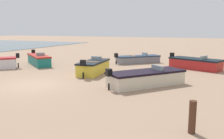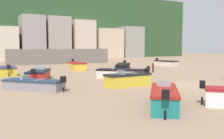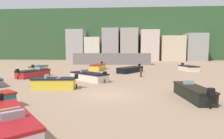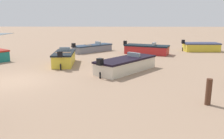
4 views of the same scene
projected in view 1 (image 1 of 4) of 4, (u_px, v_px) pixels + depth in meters
The scene contains 7 objects.
ground_plane at pixel (33, 85), 14.39m from camera, with size 160.00×160.00×0.00m, color #9D7D63.
boat_grey_4 at pixel (138, 59), 23.48m from camera, with size 3.96×4.09×1.05m.
boat_red_6 at pixel (195, 63), 20.07m from camera, with size 3.07×4.49×1.21m.
boat_cream_7 at pixel (146, 78), 14.26m from camera, with size 4.70×4.30×1.19m.
boat_teal_9 at pixel (39, 60), 22.32m from camera, with size 3.69×4.26×1.25m.
boat_yellow_10 at pixel (94, 67), 17.95m from camera, with size 3.91×1.74×1.28m.
mooring_post_near_water at pixel (192, 117), 7.70m from camera, with size 0.23×0.23×1.09m, color #4E2E1F.
Camera 1 is at (11.07, 9.83, 3.35)m, focal length 38.48 mm.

